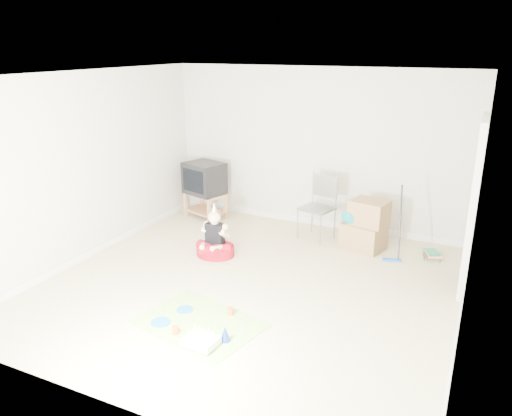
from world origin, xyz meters
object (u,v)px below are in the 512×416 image
at_px(folding_chair, 317,208).
at_px(seated_woman, 215,244).
at_px(crt_tv, 204,178).
at_px(birthday_cake, 201,342).
at_px(cardboard_boxes, 365,226).
at_px(tv_stand, 205,203).

distance_m(folding_chair, seated_woman, 1.70).
relative_size(crt_tv, birthday_cake, 1.83).
relative_size(seated_woman, birthday_cake, 2.35).
relative_size(cardboard_boxes, birthday_cake, 2.19).
xyz_separation_m(crt_tv, cardboard_boxes, (2.88, -0.22, -0.35)).
relative_size(folding_chair, birthday_cake, 2.99).
height_order(tv_stand, birthday_cake, tv_stand).
bearing_deg(tv_stand, seated_woman, -54.61).
bearing_deg(birthday_cake, cardboard_boxes, 74.68).
xyz_separation_m(seated_woman, birthday_cake, (1.00, -2.05, -0.13)).
relative_size(tv_stand, folding_chair, 0.79).
xyz_separation_m(cardboard_boxes, seated_woman, (-1.89, -1.18, -0.19)).
bearing_deg(tv_stand, cardboard_boxes, -4.28).
bearing_deg(crt_tv, birthday_cake, -43.24).
bearing_deg(crt_tv, folding_chair, 12.90).
height_order(folding_chair, cardboard_boxes, folding_chair).
distance_m(crt_tv, folding_chair, 2.11).
xyz_separation_m(tv_stand, folding_chair, (2.10, -0.14, 0.24)).
bearing_deg(cardboard_boxes, folding_chair, 174.54).
xyz_separation_m(tv_stand, birthday_cake, (1.99, -3.45, -0.22)).
bearing_deg(folding_chair, tv_stand, 176.17).
distance_m(folding_chair, cardboard_boxes, 0.80).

